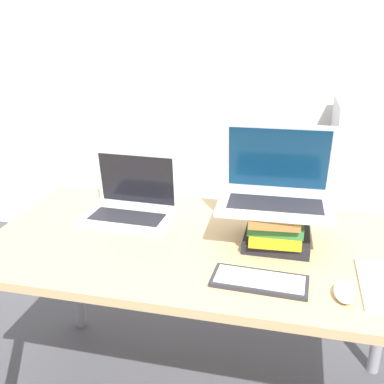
# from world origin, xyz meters

# --- Properties ---
(wall_back) EXTENTS (8.00, 0.05, 2.70)m
(wall_back) POSITION_xyz_m (0.00, 1.76, 1.35)
(wall_back) COLOR silver
(wall_back) RESTS_ON ground_plane
(desk) EXTENTS (1.51, 0.79, 0.72)m
(desk) POSITION_xyz_m (0.00, 0.40, 0.65)
(desk) COLOR tan
(desk) RESTS_ON ground_plane
(laptop_left) EXTENTS (0.35, 0.24, 0.25)m
(laptop_left) POSITION_xyz_m (-0.32, 0.54, 0.77)
(laptop_left) COLOR silver
(laptop_left) RESTS_ON desk
(book_stack) EXTENTS (0.22, 0.27, 0.14)m
(book_stack) POSITION_xyz_m (0.24, 0.44, 0.79)
(book_stack) COLOR black
(book_stack) RESTS_ON desk
(laptop_on_books) EXTENTS (0.38, 0.27, 0.26)m
(laptop_on_books) POSITION_xyz_m (0.23, 0.46, 0.92)
(laptop_on_books) COLOR silver
(laptop_on_books) RESTS_ON book_stack
(wireless_keyboard) EXTENTS (0.29, 0.14, 0.01)m
(wireless_keyboard) POSITION_xyz_m (0.21, 0.17, 0.73)
(wireless_keyboard) COLOR #28282D
(wireless_keyboard) RESTS_ON desk
(mouse) EXTENTS (0.06, 0.11, 0.03)m
(mouse) POSITION_xyz_m (0.45, 0.15, 0.74)
(mouse) COLOR white
(mouse) RESTS_ON desk
(mini_fridge) EXTENTS (0.48, 0.51, 1.07)m
(mini_fridge) POSITION_xyz_m (0.71, 1.43, 0.53)
(mini_fridge) COLOR silver
(mini_fridge) RESTS_ON ground_plane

